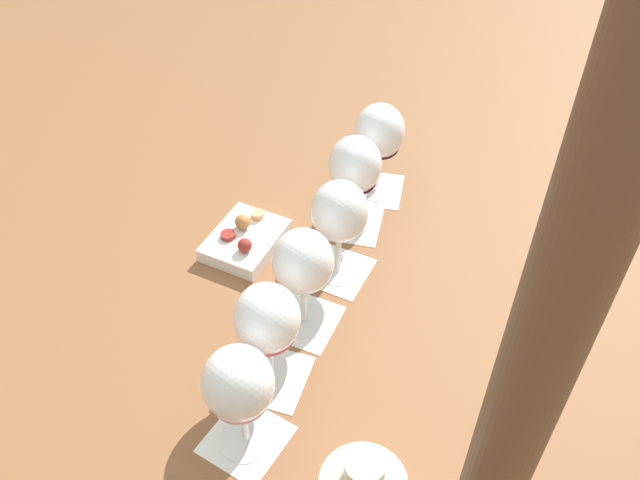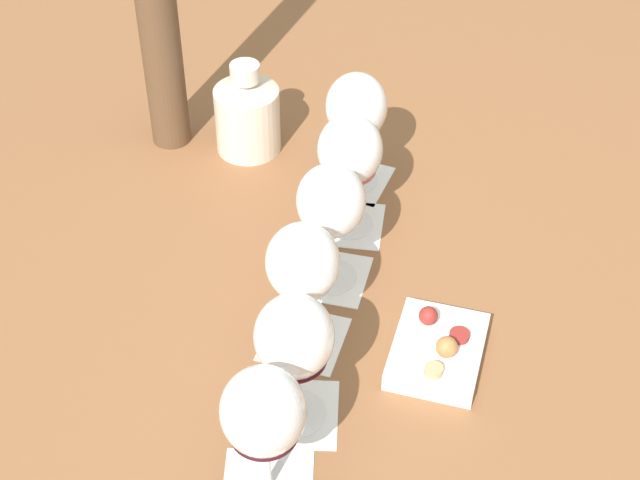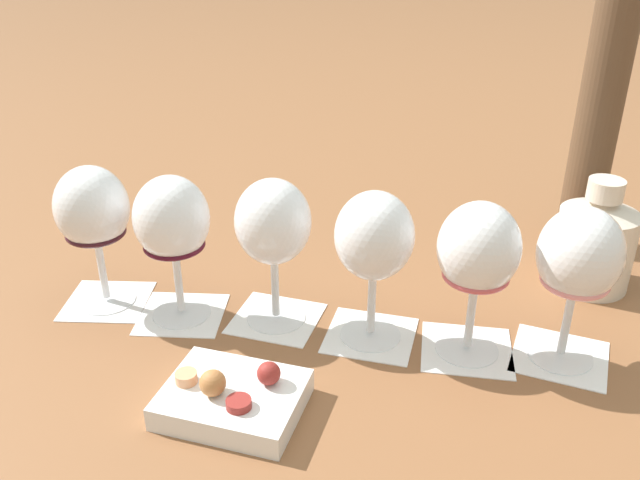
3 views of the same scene
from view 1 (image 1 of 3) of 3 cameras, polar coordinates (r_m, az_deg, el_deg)
The scene contains 15 objects.
ground_plane at distance 1.09m, azimuth 0.06°, elevation -4.56°, with size 8.00×8.00×0.00m, color brown.
tasting_card_0 at distance 0.94m, azimuth -6.23°, elevation -16.34°, with size 0.13×0.13×0.00m.
tasting_card_1 at distance 0.99m, azimuth -4.07°, elevation -11.39°, with size 0.14×0.14×0.00m.
tasting_card_2 at distance 1.05m, azimuth -1.32°, elevation -6.80°, with size 0.14×0.14×0.00m.
tasting_card_3 at distance 1.12m, azimuth 1.51°, elevation -2.58°, with size 0.14×0.14×0.00m.
tasting_card_4 at distance 1.20m, azimuth 2.74°, elevation 1.39°, with size 0.14×0.14×0.00m.
tasting_card_5 at distance 1.28m, azimuth 4.68°, elevation 4.29°, with size 0.14×0.14×0.00m.
wine_glass_0 at distance 0.84m, azimuth -6.88°, elevation -12.18°, with size 0.09×0.09×0.18m.
wine_glass_1 at distance 0.89m, azimuth -4.46°, elevation -6.91°, with size 0.09×0.09×0.18m.
wine_glass_2 at distance 0.96m, azimuth -1.43°, elevation -2.17°, with size 0.09×0.09×0.18m.
wine_glass_3 at distance 1.03m, azimuth 1.63°, elevation 2.08°, with size 0.09×0.09×0.18m.
wine_glass_4 at distance 1.12m, azimuth 2.95°, elevation 6.02°, with size 0.09×0.09×0.18m.
wine_glass_5 at distance 1.20m, azimuth 5.01°, elevation 8.80°, with size 0.09×0.09×0.18m.
snack_dish at distance 1.16m, azimuth -6.31°, elevation 0.05°, with size 0.16×0.17×0.05m.
umbrella_pole at distance 0.53m, azimuth 18.48°, elevation -8.09°, with size 0.06×0.06×0.83m.
Camera 1 is at (-0.61, 0.38, 0.82)m, focal length 38.00 mm.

